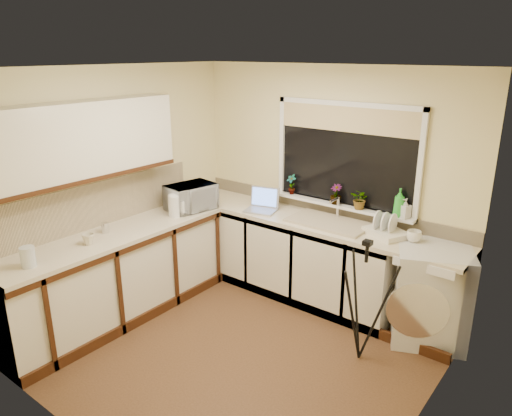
{
  "coord_description": "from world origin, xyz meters",
  "views": [
    {
      "loc": [
        2.42,
        -2.88,
        2.58
      ],
      "look_at": [
        -0.23,
        0.55,
        1.15
      ],
      "focal_mm": 33.76,
      "sensor_mm": 36.0,
      "label": 1
    }
  ],
  "objects_px": {
    "washing_machine": "(430,294)",
    "plant_a": "(291,184)",
    "steel_jar": "(105,228)",
    "kettle": "(176,206)",
    "tripod": "(363,301)",
    "laptop": "(263,204)",
    "microwave": "(191,197)",
    "cup_left": "(88,239)",
    "glass_jug": "(28,257)",
    "soap_bottle_clear": "(405,208)",
    "soap_bottle_green": "(399,203)",
    "dish_rack": "(386,233)",
    "plant_d": "(360,199)",
    "cup_back": "(414,236)",
    "plant_c": "(336,194)"
  },
  "relations": [
    {
      "from": "washing_machine",
      "to": "soap_bottle_green",
      "type": "height_order",
      "value": "soap_bottle_green"
    },
    {
      "from": "glass_jug",
      "to": "soap_bottle_clear",
      "type": "distance_m",
      "value": 3.36
    },
    {
      "from": "steel_jar",
      "to": "microwave",
      "type": "bearing_deg",
      "value": 81.7
    },
    {
      "from": "kettle",
      "to": "plant_a",
      "type": "height_order",
      "value": "plant_a"
    },
    {
      "from": "tripod",
      "to": "soap_bottle_green",
      "type": "relative_size",
      "value": 3.97
    },
    {
      "from": "glass_jug",
      "to": "soap_bottle_green",
      "type": "distance_m",
      "value": 3.32
    },
    {
      "from": "plant_c",
      "to": "soap_bottle_green",
      "type": "distance_m",
      "value": 0.67
    },
    {
      "from": "plant_a",
      "to": "plant_c",
      "type": "distance_m",
      "value": 0.56
    },
    {
      "from": "washing_machine",
      "to": "soap_bottle_green",
      "type": "xyz_separation_m",
      "value": [
        -0.45,
        0.21,
        0.74
      ]
    },
    {
      "from": "tripod",
      "to": "plant_d",
      "type": "bearing_deg",
      "value": 100.37
    },
    {
      "from": "laptop",
      "to": "soap_bottle_clear",
      "type": "distance_m",
      "value": 1.52
    },
    {
      "from": "soap_bottle_clear",
      "to": "cup_back",
      "type": "xyz_separation_m",
      "value": [
        0.17,
        -0.17,
        -0.19
      ]
    },
    {
      "from": "kettle",
      "to": "soap_bottle_green",
      "type": "relative_size",
      "value": 0.8
    },
    {
      "from": "kettle",
      "to": "microwave",
      "type": "height_order",
      "value": "microwave"
    },
    {
      "from": "laptop",
      "to": "microwave",
      "type": "bearing_deg",
      "value": -158.6
    },
    {
      "from": "plant_c",
      "to": "kettle",
      "type": "bearing_deg",
      "value": -144.3
    },
    {
      "from": "steel_jar",
      "to": "plant_c",
      "type": "relative_size",
      "value": 0.49
    },
    {
      "from": "steel_jar",
      "to": "soap_bottle_green",
      "type": "relative_size",
      "value": 0.36
    },
    {
      "from": "steel_jar",
      "to": "microwave",
      "type": "height_order",
      "value": "microwave"
    },
    {
      "from": "washing_machine",
      "to": "steel_jar",
      "type": "height_order",
      "value": "steel_jar"
    },
    {
      "from": "soap_bottle_clear",
      "to": "cup_left",
      "type": "distance_m",
      "value": 2.96
    },
    {
      "from": "laptop",
      "to": "cup_back",
      "type": "xyz_separation_m",
      "value": [
        1.65,
        0.11,
        -0.01
      ]
    },
    {
      "from": "soap_bottle_clear",
      "to": "cup_back",
      "type": "bearing_deg",
      "value": -45.38
    },
    {
      "from": "kettle",
      "to": "tripod",
      "type": "bearing_deg",
      "value": 2.78
    },
    {
      "from": "dish_rack",
      "to": "glass_jug",
      "type": "height_order",
      "value": "glass_jug"
    },
    {
      "from": "tripod",
      "to": "microwave",
      "type": "relative_size",
      "value": 2.16
    },
    {
      "from": "dish_rack",
      "to": "plant_d",
      "type": "distance_m",
      "value": 0.45
    },
    {
      "from": "kettle",
      "to": "plant_d",
      "type": "height_order",
      "value": "plant_d"
    },
    {
      "from": "laptop",
      "to": "plant_c",
      "type": "height_order",
      "value": "plant_c"
    },
    {
      "from": "tripod",
      "to": "cup_back",
      "type": "bearing_deg",
      "value": 60.5
    },
    {
      "from": "plant_a",
      "to": "cup_left",
      "type": "xyz_separation_m",
      "value": [
        -0.84,
        -2.04,
        -0.21
      ]
    },
    {
      "from": "dish_rack",
      "to": "plant_d",
      "type": "height_order",
      "value": "plant_d"
    },
    {
      "from": "washing_machine",
      "to": "kettle",
      "type": "height_order",
      "value": "kettle"
    },
    {
      "from": "laptop",
      "to": "soap_bottle_green",
      "type": "height_order",
      "value": "soap_bottle_green"
    },
    {
      "from": "tripod",
      "to": "cup_left",
      "type": "bearing_deg",
      "value": -171.44
    },
    {
      "from": "glass_jug",
      "to": "cup_back",
      "type": "xyz_separation_m",
      "value": [
        2.28,
        2.44,
        -0.03
      ]
    },
    {
      "from": "glass_jug",
      "to": "tripod",
      "type": "bearing_deg",
      "value": 38.62
    },
    {
      "from": "glass_jug",
      "to": "plant_d",
      "type": "xyz_separation_m",
      "value": [
        1.66,
        2.59,
        0.17
      ]
    },
    {
      "from": "laptop",
      "to": "microwave",
      "type": "xyz_separation_m",
      "value": [
        -0.63,
        -0.47,
        0.08
      ]
    },
    {
      "from": "steel_jar",
      "to": "plant_a",
      "type": "relative_size",
      "value": 0.45
    },
    {
      "from": "laptop",
      "to": "soap_bottle_green",
      "type": "distance_m",
      "value": 1.47
    },
    {
      "from": "microwave",
      "to": "plant_d",
      "type": "bearing_deg",
      "value": -56.22
    },
    {
      "from": "microwave",
      "to": "soap_bottle_clear",
      "type": "height_order",
      "value": "soap_bottle_clear"
    },
    {
      "from": "washing_machine",
      "to": "plant_a",
      "type": "xyz_separation_m",
      "value": [
        -1.69,
        0.21,
        0.71
      ]
    },
    {
      "from": "steel_jar",
      "to": "microwave",
      "type": "relative_size",
      "value": 0.2
    },
    {
      "from": "dish_rack",
      "to": "soap_bottle_green",
      "type": "bearing_deg",
      "value": 103.96
    },
    {
      "from": "dish_rack",
      "to": "soap_bottle_green",
      "type": "height_order",
      "value": "soap_bottle_green"
    },
    {
      "from": "kettle",
      "to": "tripod",
      "type": "relative_size",
      "value": 0.2
    },
    {
      "from": "laptop",
      "to": "glass_jug",
      "type": "height_order",
      "value": "laptop"
    },
    {
      "from": "plant_a",
      "to": "plant_c",
      "type": "xyz_separation_m",
      "value": [
        0.56,
        -0.01,
        -0.01
      ]
    }
  ]
}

